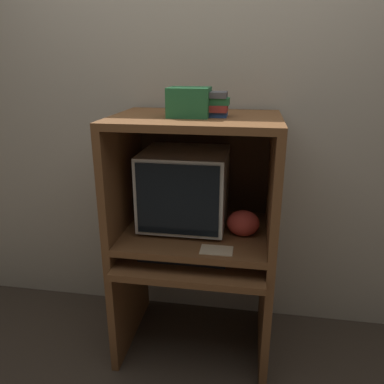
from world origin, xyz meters
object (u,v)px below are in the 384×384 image
object	(u,v)px
mouse	(239,259)
keyboard	(184,255)
crt_monitor	(185,188)
snack_bag	(243,223)
book_stack	(213,104)
storage_box	(189,102)

from	to	relation	value
mouse	keyboard	bearing A→B (deg)	179.93
crt_monitor	keyboard	bearing A→B (deg)	-82.31
mouse	crt_monitor	bearing A→B (deg)	149.67
mouse	snack_bag	xyz separation A→B (m)	(0.01, 0.10, 0.16)
keyboard	crt_monitor	bearing A→B (deg)	97.69
keyboard	book_stack	world-z (taller)	book_stack
snack_bag	book_stack	xyz separation A→B (m)	(-0.17, 0.02, 0.60)
storage_box	crt_monitor	bearing A→B (deg)	114.23
crt_monitor	snack_bag	xyz separation A→B (m)	(0.32, -0.09, -0.15)
crt_monitor	mouse	distance (m)	0.48
mouse	storage_box	xyz separation A→B (m)	(-0.27, 0.09, 0.77)
crt_monitor	mouse	xyz separation A→B (m)	(0.31, -0.18, -0.31)
keyboard	book_stack	bearing A→B (deg)	41.21
keyboard	mouse	bearing A→B (deg)	-0.07
book_stack	crt_monitor	bearing A→B (deg)	155.14
crt_monitor	mouse	bearing A→B (deg)	-30.33
book_stack	storage_box	bearing A→B (deg)	-169.11
snack_bag	book_stack	distance (m)	0.63
keyboard	snack_bag	distance (m)	0.35
keyboard	storage_box	world-z (taller)	storage_box
keyboard	storage_box	distance (m)	0.78
crt_monitor	book_stack	size ratio (longest dim) A/B	2.88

